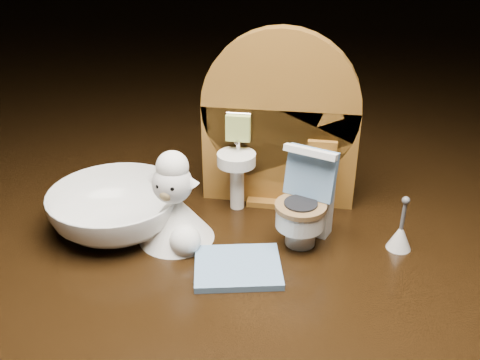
{
  "coord_description": "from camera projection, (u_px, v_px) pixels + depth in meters",
  "views": [
    {
      "loc": [
        0.03,
        -0.35,
        0.24
      ],
      "look_at": [
        -0.02,
        0.01,
        0.05
      ],
      "focal_mm": 40.0,
      "sensor_mm": 36.0,
      "label": 1
    }
  ],
  "objects": [
    {
      "name": "backdrop_panel",
      "position": [
        279.0,
        131.0,
        0.44
      ],
      "size": [
        0.13,
        0.05,
        0.15
      ],
      "color": "brown",
      "rests_on": "ground"
    },
    {
      "name": "bath_mat",
      "position": [
        238.0,
        267.0,
        0.38
      ],
      "size": [
        0.07,
        0.06,
        0.0
      ],
      "primitive_type": "cube",
      "rotation": [
        0.0,
        0.0,
        0.21
      ],
      "color": "#6890BB",
      "rests_on": "ground"
    },
    {
      "name": "toy_toilet",
      "position": [
        306.0,
        208.0,
        0.41
      ],
      "size": [
        0.05,
        0.05,
        0.08
      ],
      "rotation": [
        0.0,
        0.0,
        -0.36
      ],
      "color": "white",
      "rests_on": "ground"
    },
    {
      "name": "ceramic_bowl",
      "position": [
        117.0,
        210.0,
        0.43
      ],
      "size": [
        0.11,
        0.11,
        0.03
      ],
      "primitive_type": "imported",
      "rotation": [
        0.0,
        0.0,
        -0.09
      ],
      "color": "white",
      "rests_on": "ground"
    },
    {
      "name": "toilet_brush",
      "position": [
        400.0,
        235.0,
        0.4
      ],
      "size": [
        0.02,
        0.02,
        0.04
      ],
      "color": "white",
      "rests_on": "ground"
    },
    {
      "name": "plush_lamb",
      "position": [
        174.0,
        210.0,
        0.41
      ],
      "size": [
        0.06,
        0.06,
        0.08
      ],
      "rotation": [
        0.0,
        0.0,
        -0.14
      ],
      "color": "white",
      "rests_on": "ground"
    }
  ]
}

